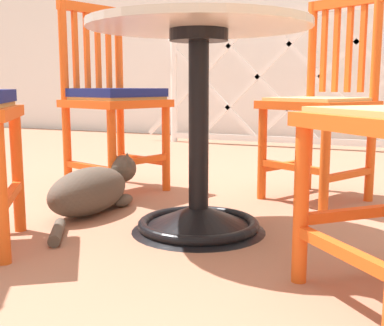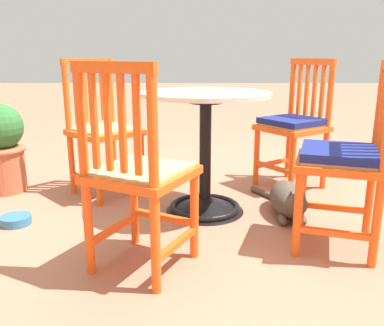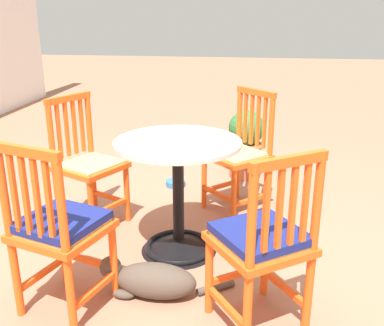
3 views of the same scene
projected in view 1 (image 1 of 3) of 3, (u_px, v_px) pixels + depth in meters
ground_plane at (182, 226)px, 1.83m from camera, size 24.00×24.00×0.00m
lattice_fence_panel at (321, 76)px, 4.03m from camera, size 3.20×0.06×1.19m
cafe_table at (199, 152)px, 1.73m from camera, size 0.76×0.76×0.73m
orange_chair_tucked_in at (322, 104)px, 2.21m from camera, size 0.54×0.54×0.91m
orange_chair_facing_out at (113, 100)px, 2.40m from camera, size 0.50×0.50×0.91m
tabby_cat at (95, 189)px, 2.03m from camera, size 0.27×0.73×0.23m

